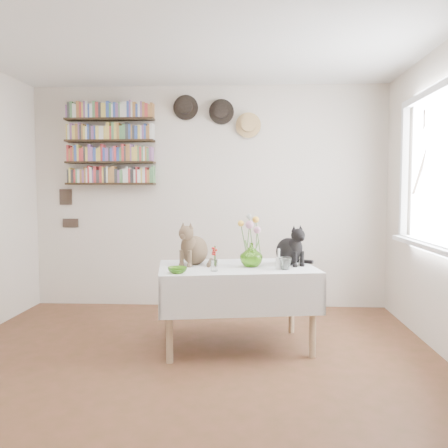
# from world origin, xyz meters

# --- Properties ---
(room) EXTENTS (4.08, 4.58, 2.58)m
(room) POSITION_xyz_m (0.00, 0.00, 1.25)
(room) COLOR brown
(room) RESTS_ON ground
(window) EXTENTS (0.12, 1.52, 1.32)m
(window) POSITION_xyz_m (1.97, 0.80, 1.40)
(window) COLOR white
(window) RESTS_ON room
(dining_table) EXTENTS (1.40, 1.02, 0.69)m
(dining_table) POSITION_xyz_m (0.36, 0.82, 0.52)
(dining_table) COLOR white
(dining_table) RESTS_ON room
(tabby_cat) EXTENTS (0.36, 0.39, 0.38)m
(tabby_cat) POSITION_xyz_m (-0.00, 0.91, 0.88)
(tabby_cat) COLOR brown
(tabby_cat) RESTS_ON dining_table
(black_cat) EXTENTS (0.36, 0.38, 0.35)m
(black_cat) POSITION_xyz_m (0.80, 0.93, 0.86)
(black_cat) COLOR black
(black_cat) RESTS_ON dining_table
(flower_vase) EXTENTS (0.25, 0.25, 0.20)m
(flower_vase) POSITION_xyz_m (0.48, 0.80, 0.79)
(flower_vase) COLOR #89D13E
(flower_vase) RESTS_ON dining_table
(green_bowl) EXTENTS (0.17, 0.17, 0.05)m
(green_bowl) POSITION_xyz_m (-0.09, 0.45, 0.71)
(green_bowl) COLOR #89D13E
(green_bowl) RESTS_ON dining_table
(drinking_glass) EXTENTS (0.12, 0.12, 0.10)m
(drinking_glass) POSITION_xyz_m (0.75, 0.66, 0.74)
(drinking_glass) COLOR white
(drinking_glass) RESTS_ON dining_table
(candlestick) EXTENTS (0.05, 0.05, 0.17)m
(candlestick) POSITION_xyz_m (0.70, 0.67, 0.74)
(candlestick) COLOR white
(candlestick) RESTS_ON dining_table
(berry_jar) EXTENTS (0.06, 0.06, 0.22)m
(berry_jar) POSITION_xyz_m (0.19, 0.56, 0.79)
(berry_jar) COLOR white
(berry_jar) RESTS_ON dining_table
(porcelain_figurine) EXTENTS (0.05, 0.05, 0.10)m
(porcelain_figurine) POSITION_xyz_m (0.90, 0.87, 0.73)
(porcelain_figurine) COLOR white
(porcelain_figurine) RESTS_ON dining_table
(flower_bouquet) EXTENTS (0.17, 0.12, 0.39)m
(flower_bouquet) POSITION_xyz_m (0.48, 0.82, 1.03)
(flower_bouquet) COLOR #4C7233
(flower_bouquet) RESTS_ON flower_vase
(bookshelf_unit) EXTENTS (1.00, 0.16, 0.91)m
(bookshelf_unit) POSITION_xyz_m (-1.10, 2.16, 1.84)
(bookshelf_unit) COLOR black
(bookshelf_unit) RESTS_ON room
(wall_hats) EXTENTS (0.98, 0.09, 0.48)m
(wall_hats) POSITION_xyz_m (0.12, 2.19, 2.17)
(wall_hats) COLOR black
(wall_hats) RESTS_ON room
(wall_art_plaques) EXTENTS (0.21, 0.02, 0.44)m
(wall_art_plaques) POSITION_xyz_m (-1.63, 2.23, 1.12)
(wall_art_plaques) COLOR #38281E
(wall_art_plaques) RESTS_ON room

